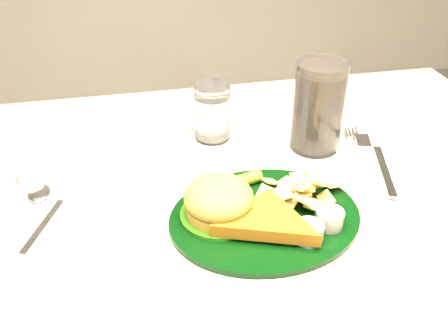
% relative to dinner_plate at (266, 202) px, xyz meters
% --- Properties ---
extents(dinner_plate, '(0.30, 0.26, 0.06)m').
position_rel_dinner_plate_xyz_m(dinner_plate, '(0.00, 0.00, 0.00)').
color(dinner_plate, black).
rests_on(dinner_plate, table).
extents(water_glass, '(0.08, 0.08, 0.10)m').
position_rel_dinner_plate_xyz_m(water_glass, '(-0.03, 0.25, 0.02)').
color(water_glass, silver).
rests_on(water_glass, table).
extents(cola_glass, '(0.11, 0.11, 0.16)m').
position_rel_dinner_plate_xyz_m(cola_glass, '(0.14, 0.18, 0.05)').
color(cola_glass, black).
rests_on(cola_glass, table).
extents(fork_napkin, '(0.20, 0.23, 0.01)m').
position_rel_dinner_plate_xyz_m(fork_napkin, '(0.23, 0.09, -0.03)').
color(fork_napkin, white).
rests_on(fork_napkin, table).
extents(spoon, '(0.10, 0.17, 0.01)m').
position_rel_dinner_plate_xyz_m(spoon, '(-0.32, 0.05, -0.03)').
color(spoon, white).
rests_on(spoon, table).
extents(ramekin, '(0.05, 0.05, 0.03)m').
position_rel_dinner_plate_xyz_m(ramekin, '(-0.35, 0.17, -0.02)').
color(ramekin, silver).
rests_on(ramekin, table).
extents(wrapped_straw, '(0.22, 0.20, 0.01)m').
position_rel_dinner_plate_xyz_m(wrapped_straw, '(-0.15, 0.22, -0.03)').
color(wrapped_straw, white).
rests_on(wrapped_straw, table).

